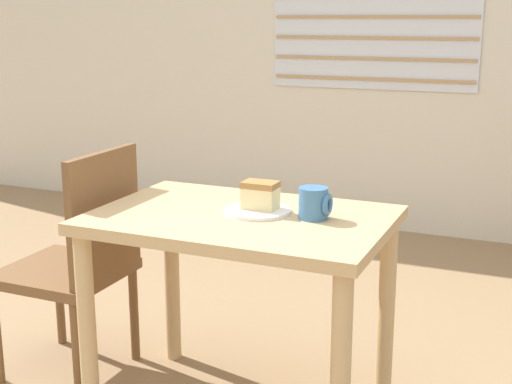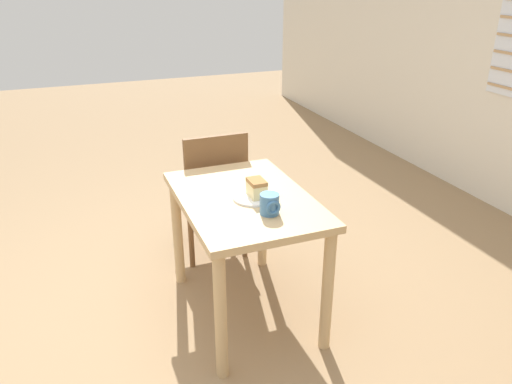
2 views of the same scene
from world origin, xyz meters
The scene contains 6 objects.
wall_back centered at (0.00, 3.03, 1.41)m, with size 10.00×0.10×2.80m.
dining_table_near centered at (-0.03, 0.55, 0.62)m, with size 0.98×0.66×0.74m.
chair_near_window centered at (-0.72, 0.57, 0.48)m, with size 0.44×0.44×0.90m.
plate centered at (0.01, 0.59, 0.74)m, with size 0.22×0.22×0.01m.
cake_slice centered at (0.02, 0.60, 0.80)m, with size 0.12×0.08×0.09m.
coffee_mug centered at (0.21, 0.60, 0.79)m, with size 0.10×0.10×0.10m.
Camera 1 is at (0.92, -1.52, 1.38)m, focal length 50.00 mm.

